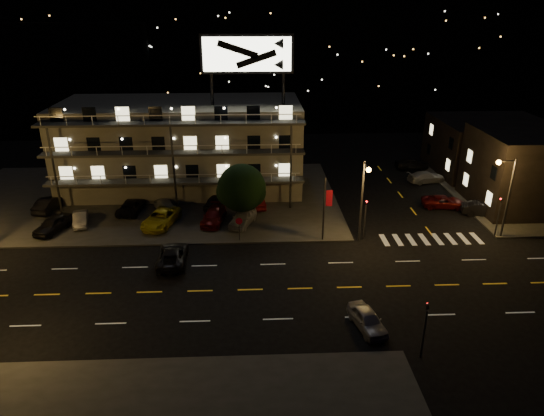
{
  "coord_description": "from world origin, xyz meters",
  "views": [
    {
      "loc": [
        -1.73,
        -33.13,
        21.19
      ],
      "look_at": [
        0.1,
        8.0,
        3.68
      ],
      "focal_mm": 32.0,
      "sensor_mm": 36.0,
      "label": 1
    }
  ],
  "objects_px": {
    "lot_car_4": "(243,218)",
    "road_car_west": "(173,255)",
    "tree": "(241,189)",
    "side_car_0": "(484,209)",
    "lot_car_2": "(161,218)",
    "road_car_east": "(367,319)",
    "lot_car_7": "(165,205)"
  },
  "relations": [
    {
      "from": "tree",
      "to": "lot_car_4",
      "type": "relative_size",
      "value": 1.44
    },
    {
      "from": "tree",
      "to": "side_car_0",
      "type": "bearing_deg",
      "value": 2.69
    },
    {
      "from": "lot_car_4",
      "to": "road_car_west",
      "type": "height_order",
      "value": "lot_car_4"
    },
    {
      "from": "lot_car_4",
      "to": "lot_car_7",
      "type": "height_order",
      "value": "lot_car_4"
    },
    {
      "from": "tree",
      "to": "road_car_west",
      "type": "relative_size",
      "value": 1.2
    },
    {
      "from": "lot_car_4",
      "to": "lot_car_2",
      "type": "bearing_deg",
      "value": -160.21
    },
    {
      "from": "road_car_east",
      "to": "road_car_west",
      "type": "xyz_separation_m",
      "value": [
        -15.0,
        9.94,
        0.05
      ]
    },
    {
      "from": "tree",
      "to": "lot_car_4",
      "type": "distance_m",
      "value": 3.04
    },
    {
      "from": "tree",
      "to": "lot_car_7",
      "type": "height_order",
      "value": "tree"
    },
    {
      "from": "lot_car_2",
      "to": "lot_car_4",
      "type": "distance_m",
      "value": 8.34
    },
    {
      "from": "lot_car_2",
      "to": "side_car_0",
      "type": "height_order",
      "value": "lot_car_2"
    },
    {
      "from": "road_car_west",
      "to": "lot_car_4",
      "type": "bearing_deg",
      "value": -131.29
    },
    {
      "from": "tree",
      "to": "lot_car_4",
      "type": "xyz_separation_m",
      "value": [
        0.08,
        -0.22,
        -3.03
      ]
    },
    {
      "from": "lot_car_2",
      "to": "side_car_0",
      "type": "xyz_separation_m",
      "value": [
        34.14,
        1.23,
        -0.18
      ]
    },
    {
      "from": "lot_car_4",
      "to": "road_car_west",
      "type": "bearing_deg",
      "value": -108.09
    },
    {
      "from": "tree",
      "to": "road_car_west",
      "type": "distance_m",
      "value": 10.22
    },
    {
      "from": "lot_car_2",
      "to": "lot_car_7",
      "type": "distance_m",
      "value": 3.78
    },
    {
      "from": "lot_car_2",
      "to": "side_car_0",
      "type": "distance_m",
      "value": 34.17
    },
    {
      "from": "lot_car_7",
      "to": "road_car_west",
      "type": "distance_m",
      "value": 11.68
    },
    {
      "from": "tree",
      "to": "road_car_east",
      "type": "bearing_deg",
      "value": -62.88
    },
    {
      "from": "lot_car_2",
      "to": "lot_car_4",
      "type": "bearing_deg",
      "value": 14.27
    },
    {
      "from": "road_car_east",
      "to": "road_car_west",
      "type": "relative_size",
      "value": 0.76
    },
    {
      "from": "lot_car_4",
      "to": "road_car_east",
      "type": "height_order",
      "value": "lot_car_4"
    },
    {
      "from": "tree",
      "to": "lot_car_7",
      "type": "relative_size",
      "value": 1.43
    },
    {
      "from": "side_car_0",
      "to": "road_car_west",
      "type": "relative_size",
      "value": 0.84
    },
    {
      "from": "tree",
      "to": "side_car_0",
      "type": "xyz_separation_m",
      "value": [
        25.88,
        1.22,
        -3.19
      ]
    },
    {
      "from": "lot_car_2",
      "to": "road_car_east",
      "type": "xyz_separation_m",
      "value": [
        17.27,
        -17.58,
        -0.23
      ]
    },
    {
      "from": "road_car_east",
      "to": "side_car_0",
      "type": "bearing_deg",
      "value": 34.41
    },
    {
      "from": "lot_car_2",
      "to": "side_car_0",
      "type": "relative_size",
      "value": 1.23
    },
    {
      "from": "lot_car_7",
      "to": "road_car_east",
      "type": "height_order",
      "value": "lot_car_7"
    },
    {
      "from": "tree",
      "to": "lot_car_4",
      "type": "height_order",
      "value": "tree"
    },
    {
      "from": "tree",
      "to": "side_car_0",
      "type": "relative_size",
      "value": 1.42
    }
  ]
}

